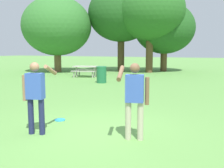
{
  "coord_description": "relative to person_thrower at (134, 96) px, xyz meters",
  "views": [
    {
      "loc": [
        2.83,
        -5.3,
        1.92
      ],
      "look_at": [
        -0.07,
        1.08,
        1.0
      ],
      "focal_mm": 42.27,
      "sensor_mm": 36.0,
      "label": 1
    }
  ],
  "objects": [
    {
      "name": "tree_far_right",
      "position": [
        -4.5,
        16.26,
        4.09
      ],
      "size": [
        5.69,
        5.69,
        7.49
      ],
      "color": "brown",
      "rests_on": "ground"
    },
    {
      "name": "tree_tall_left",
      "position": [
        -11.83,
        13.56,
        2.9
      ],
      "size": [
        5.82,
        5.82,
        6.35
      ],
      "color": "brown",
      "rests_on": "ground"
    },
    {
      "name": "ground_plane",
      "position": [
        -1.0,
        0.15,
        -0.96
      ],
      "size": [
        120.0,
        120.0,
        0.0
      ],
      "primitive_type": "plane",
      "color": "#609947"
    },
    {
      "name": "tree_slender_mid",
      "position": [
        -3.71,
        18.05,
        2.79
      ],
      "size": [
        5.25,
        5.25,
        6.0
      ],
      "color": "brown",
      "rests_on": "ground"
    },
    {
      "name": "person_thrower",
      "position": [
        0.0,
        0.0,
        0.0
      ],
      "size": [
        0.59,
        0.78,
        1.64
      ],
      "color": "#B7AD93",
      "rests_on": "ground"
    },
    {
      "name": "frisbee",
      "position": [
        -2.37,
        0.63,
        -0.95
      ],
      "size": [
        0.29,
        0.29,
        0.03
      ],
      "primitive_type": "cylinder",
      "color": "#2D9EDB",
      "rests_on": "ground"
    },
    {
      "name": "tree_broad_center",
      "position": [
        -7.15,
        16.44,
        4.02
      ],
      "size": [
        5.71,
        5.71,
        7.43
      ],
      "color": "#4C3823",
      "rests_on": "ground"
    },
    {
      "name": "person_catcher",
      "position": [
        -2.16,
        -0.55,
        0.0
      ],
      "size": [
        0.59,
        0.78,
        1.64
      ],
      "color": "#1E234C",
      "rests_on": "ground"
    },
    {
      "name": "picnic_table_far",
      "position": [
        -7.55,
        10.93,
        -0.4
      ],
      "size": [
        1.98,
        1.78,
        0.77
      ],
      "color": "#B2ADA3",
      "rests_on": "ground"
    },
    {
      "name": "trash_can_beside_table",
      "position": [
        -5.0,
        8.38,
        -0.48
      ],
      "size": [
        0.59,
        0.59,
        0.96
      ],
      "color": "#1E663D",
      "rests_on": "ground"
    }
  ]
}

